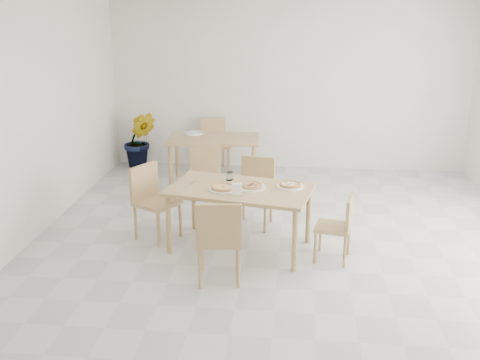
# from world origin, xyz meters

# --- Properties ---
(main_table) EXTENTS (1.76, 1.22, 0.75)m
(main_table) POSITION_xyz_m (-0.46, 0.07, 0.67)
(main_table) COLOR tan
(main_table) RESTS_ON ground
(chair_south) EXTENTS (0.50, 0.50, 0.91)m
(chair_south) POSITION_xyz_m (-0.59, -0.81, 0.53)
(chair_south) COLOR tan
(chair_south) RESTS_ON ground
(chair_north) EXTENTS (0.50, 0.50, 0.88)m
(chair_north) POSITION_xyz_m (-0.34, 0.84, 0.51)
(chair_north) COLOR tan
(chair_north) RESTS_ON ground
(chair_west) EXTENTS (0.61, 0.61, 0.91)m
(chair_west) POSITION_xyz_m (-1.56, 0.29, 0.53)
(chair_west) COLOR tan
(chair_west) RESTS_ON ground
(chair_east) EXTENTS (0.45, 0.45, 0.77)m
(chair_east) POSITION_xyz_m (0.67, -0.14, 0.44)
(chair_east) COLOR tan
(chair_east) RESTS_ON ground
(plate_margherita) EXTENTS (0.32, 0.32, 0.02)m
(plate_margherita) POSITION_xyz_m (-0.65, -0.03, 0.76)
(plate_margherita) COLOR white
(plate_margherita) RESTS_ON main_table
(plate_mushroom) EXTENTS (0.31, 0.31, 0.02)m
(plate_mushroom) POSITION_xyz_m (0.11, 0.15, 0.76)
(plate_mushroom) COLOR white
(plate_mushroom) RESTS_ON main_table
(plate_pepperoni) EXTENTS (0.32, 0.32, 0.02)m
(plate_pepperoni) POSITION_xyz_m (-0.33, 0.07, 0.76)
(plate_pepperoni) COLOR white
(plate_pepperoni) RESTS_ON main_table
(pizza_margherita) EXTENTS (0.34, 0.34, 0.03)m
(pizza_margherita) POSITION_xyz_m (-0.65, -0.03, 0.78)
(pizza_margherita) COLOR tan
(pizza_margherita) RESTS_ON plate_margherita
(pizza_mushroom) EXTENTS (0.33, 0.33, 0.03)m
(pizza_mushroom) POSITION_xyz_m (0.11, 0.15, 0.78)
(pizza_mushroom) COLOR tan
(pizza_mushroom) RESTS_ON plate_mushroom
(pizza_pepperoni) EXTENTS (0.32, 0.32, 0.03)m
(pizza_pepperoni) POSITION_xyz_m (-0.33, 0.07, 0.78)
(pizza_pepperoni) COLOR tan
(pizza_pepperoni) RESTS_ON plate_pepperoni
(tumbler_a) EXTENTS (0.07, 0.07, 0.10)m
(tumbler_a) POSITION_xyz_m (-0.62, 0.33, 0.80)
(tumbler_a) COLOR white
(tumbler_a) RESTS_ON main_table
(tumbler_b) EXTENTS (0.07, 0.07, 0.10)m
(tumbler_b) POSITION_xyz_m (-0.61, 0.36, 0.80)
(tumbler_b) COLOR white
(tumbler_b) RESTS_ON main_table
(napkin_holder) EXTENTS (0.13, 0.08, 0.14)m
(napkin_holder) POSITION_xyz_m (-0.47, -0.20, 0.82)
(napkin_holder) COLOR silver
(napkin_holder) RESTS_ON main_table
(fork_a) EXTENTS (0.06, 0.17, 0.01)m
(fork_a) POSITION_xyz_m (-1.03, 0.18, 0.75)
(fork_a) COLOR silver
(fork_a) RESTS_ON main_table
(fork_b) EXTENTS (0.10, 0.17, 0.01)m
(fork_b) POSITION_xyz_m (-1.09, -0.08, 0.75)
(fork_b) COLOR silver
(fork_b) RESTS_ON main_table
(second_table) EXTENTS (1.46, 0.89, 0.75)m
(second_table) POSITION_xyz_m (-1.12, 2.45, 0.66)
(second_table) COLOR tan
(second_table) RESTS_ON ground
(chair_back_s) EXTENTS (0.47, 0.47, 0.86)m
(chair_back_s) POSITION_xyz_m (-1.12, 1.67, 0.50)
(chair_back_s) COLOR tan
(chair_back_s) RESTS_ON ground
(chair_back_n) EXTENTS (0.56, 0.56, 0.88)m
(chair_back_n) POSITION_xyz_m (-1.23, 3.22, 0.51)
(chair_back_n) COLOR tan
(chair_back_n) RESTS_ON ground
(plate_empty) EXTENTS (0.30, 0.30, 0.02)m
(plate_empty) POSITION_xyz_m (-1.48, 2.68, 0.76)
(plate_empty) COLOR white
(plate_empty) RESTS_ON second_table
(potted_plant) EXTENTS (0.62, 0.54, 0.99)m
(potted_plant) POSITION_xyz_m (-2.50, 3.15, 0.50)
(potted_plant) COLOR #346A1F
(potted_plant) RESTS_ON ground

